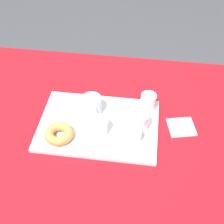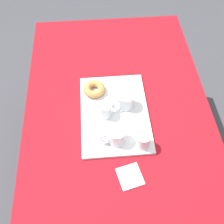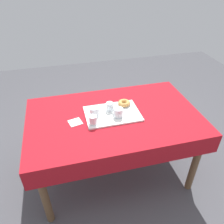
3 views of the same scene
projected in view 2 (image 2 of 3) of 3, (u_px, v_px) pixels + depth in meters
The scene contains 10 objects.
ground_plane at pixel (116, 170), 1.96m from camera, with size 6.00×6.00×0.00m, color #47474C.
dining_table at pixel (118, 121), 1.42m from camera, with size 1.52×0.94×0.74m.
serving_tray at pixel (115, 113), 1.34m from camera, with size 0.48×0.33×0.01m, color white.
tea_mug_left at pixel (126, 101), 1.32m from camera, with size 0.08×0.12×0.08m.
tea_mug_right at pixel (116, 136), 1.21m from camera, with size 0.08×0.12×0.08m.
water_glass_near at pixel (143, 141), 1.20m from camera, with size 0.06×0.06×0.08m.
water_glass_far at pixel (105, 111), 1.29m from camera, with size 0.06×0.06×0.08m.
donut_plate_left at pixel (94, 92), 1.40m from camera, with size 0.12×0.12×0.01m, color silver.
sugar_donut_left at pixel (94, 89), 1.39m from camera, with size 0.11×0.11×0.04m, color tan.
paper_napkin at pixel (130, 176), 1.15m from camera, with size 0.10×0.10×0.01m, color white.
Camera 2 is at (0.77, -0.10, 1.85)m, focal length 42.97 mm.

